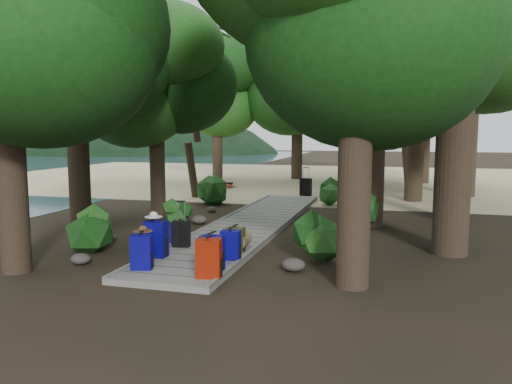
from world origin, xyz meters
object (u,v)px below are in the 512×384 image
(backpack_right_c, at_px, (231,243))
(kayak, at_px, (229,184))
(backpack_left_a, at_px, (142,250))
(backpack_left_d, at_px, (180,232))
(backpack_left_c, at_px, (156,237))
(backpack_right_d, at_px, (235,238))
(backpack_left_b, at_px, (142,248))
(lone_suitcase_on_sand, at_px, (306,187))
(sun_lounger, at_px, (363,187))
(backpack_right_a, at_px, (209,256))
(duffel_right_khaki, at_px, (239,240))
(backpack_right_b, at_px, (212,251))
(suitcase_on_boardwalk, at_px, (181,234))

(backpack_right_c, distance_m, kayak, 14.10)
(backpack_left_a, bearing_deg, backpack_right_c, 25.28)
(backpack_left_a, relative_size, backpack_left_d, 1.23)
(backpack_left_c, xyz_separation_m, backpack_right_d, (1.43, 0.88, -0.12))
(backpack_left_b, xyz_separation_m, backpack_right_d, (1.42, 1.50, -0.03))
(lone_suitcase_on_sand, xyz_separation_m, sun_lounger, (2.26, 1.63, -0.09))
(backpack_left_a, height_order, backpack_right_a, backpack_right_a)
(lone_suitcase_on_sand, bearing_deg, backpack_left_d, -88.40)
(backpack_left_a, distance_m, backpack_right_c, 1.77)
(backpack_left_c, height_order, sun_lounger, backpack_left_c)
(backpack_right_c, height_order, backpack_right_d, backpack_right_c)
(backpack_left_b, relative_size, sun_lounger, 0.37)
(kayak, height_order, sun_lounger, sun_lounger)
(sun_lounger, bearing_deg, backpack_left_b, -96.60)
(backpack_right_c, bearing_deg, lone_suitcase_on_sand, 87.53)
(lone_suitcase_on_sand, bearing_deg, backpack_right_d, -80.60)
(backpack_left_a, relative_size, backpack_left_c, 0.88)
(backpack_left_c, height_order, duffel_right_khaki, backpack_left_c)
(sun_lounger, bearing_deg, backpack_right_b, -90.62)
(suitcase_on_boardwalk, bearing_deg, backpack_left_c, -107.55)
(backpack_left_d, distance_m, suitcase_on_boardwalk, 0.22)
(backpack_left_a, height_order, backpack_right_c, backpack_left_a)
(duffel_right_khaki, height_order, sun_lounger, sun_lounger)
(lone_suitcase_on_sand, distance_m, kayak, 4.64)
(backpack_right_d, bearing_deg, backpack_right_a, -86.33)
(backpack_left_a, xyz_separation_m, backpack_right_a, (1.40, -0.16, 0.02))
(backpack_right_a, xyz_separation_m, duffel_right_khaki, (-0.13, 2.20, -0.18))
(backpack_left_b, relative_size, backpack_right_c, 0.98)
(backpack_left_b, relative_size, lone_suitcase_on_sand, 0.87)
(backpack_left_b, xyz_separation_m, sun_lounger, (3.38, 13.64, -0.14))
(backpack_right_d, xyz_separation_m, sun_lounger, (1.97, 12.15, -0.11))
(backpack_right_b, height_order, backpack_right_c, backpack_right_b)
(backpack_right_d, height_order, kayak, backpack_right_d)
(backpack_right_b, bearing_deg, backpack_left_c, 162.79)
(backpack_right_b, distance_m, sun_lounger, 13.84)
(backpack_left_a, bearing_deg, backpack_right_b, -3.29)
(backpack_left_c, bearing_deg, suitcase_on_boardwalk, 79.74)
(backpack_right_b, xyz_separation_m, sun_lounger, (1.91, 13.71, -0.19))
(backpack_right_b, height_order, sun_lounger, backpack_right_b)
(backpack_right_c, distance_m, sun_lounger, 12.97)
(kayak, relative_size, sun_lounger, 1.78)
(sun_lounger, bearing_deg, backpack_right_d, -91.87)
(backpack_right_d, bearing_deg, suitcase_on_boardwalk, 175.73)
(backpack_right_c, xyz_separation_m, sun_lounger, (1.84, 12.83, -0.15))
(backpack_right_a, xyz_separation_m, backpack_right_c, (-0.02, 1.28, -0.05))
(backpack_left_c, xyz_separation_m, lone_suitcase_on_sand, (1.14, 11.39, -0.14))
(backpack_left_a, height_order, kayak, backpack_left_a)
(backpack_right_d, bearing_deg, backpack_left_c, -148.79)
(duffel_right_khaki, height_order, suitcase_on_boardwalk, suitcase_on_boardwalk)
(sun_lounger, bearing_deg, suitcase_on_boardwalk, -97.79)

